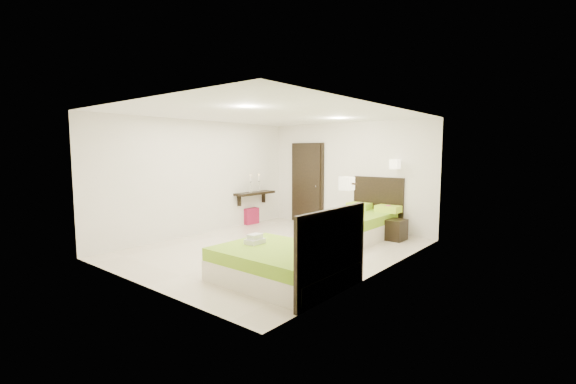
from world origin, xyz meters
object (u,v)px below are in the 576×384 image
Objects in this scene: bed_single at (358,224)px; nightstand at (393,229)px; bed_double at (284,264)px; ottoman at (248,215)px.

bed_single is 0.75m from nightstand.
bed_double reaches higher than ottoman.
bed_double is at bearing -38.48° from ottoman.
ottoman is at bearing 141.52° from bed_double.
bed_single is at bearing 4.12° from ottoman.
bed_single reaches higher than bed_double.
nightstand is (0.61, 0.42, -0.09)m from bed_single.
nightstand is at bearing 9.70° from ottoman.
nightstand reaches higher than ottoman.
bed_single is 4.96× the size of ottoman.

